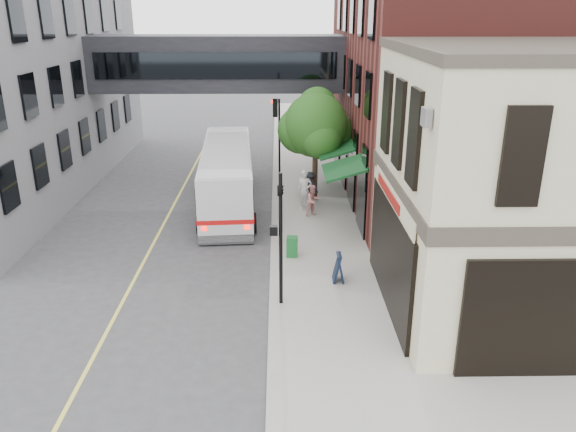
{
  "coord_description": "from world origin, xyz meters",
  "views": [
    {
      "loc": [
        0.34,
        -14.58,
        9.38
      ],
      "look_at": [
        0.65,
        2.99,
        2.87
      ],
      "focal_mm": 35.0,
      "sensor_mm": 36.0,
      "label": 1
    }
  ],
  "objects_px": {
    "pedestrian_b": "(313,200)",
    "pedestrian_c": "(310,186)",
    "newspaper_box": "(292,247)",
    "bus": "(227,174)",
    "pedestrian_a": "(305,190)",
    "sandwich_board": "(339,268)"
  },
  "relations": [
    {
      "from": "pedestrian_b",
      "to": "pedestrian_c",
      "type": "xyz_separation_m",
      "value": [
        -0.03,
        2.23,
        0.0
      ]
    },
    {
      "from": "pedestrian_b",
      "to": "newspaper_box",
      "type": "bearing_deg",
      "value": -134.5
    },
    {
      "from": "bus",
      "to": "newspaper_box",
      "type": "bearing_deg",
      "value": -65.38
    },
    {
      "from": "pedestrian_c",
      "to": "newspaper_box",
      "type": "relative_size",
      "value": 1.83
    },
    {
      "from": "bus",
      "to": "pedestrian_c",
      "type": "xyz_separation_m",
      "value": [
        4.16,
        0.17,
        -0.72
      ]
    },
    {
      "from": "pedestrian_a",
      "to": "sandwich_board",
      "type": "bearing_deg",
      "value": -84.75
    },
    {
      "from": "pedestrian_b",
      "to": "sandwich_board",
      "type": "bearing_deg",
      "value": -116.93
    },
    {
      "from": "pedestrian_c",
      "to": "pedestrian_b",
      "type": "bearing_deg",
      "value": -55.45
    },
    {
      "from": "pedestrian_a",
      "to": "pedestrian_b",
      "type": "bearing_deg",
      "value": -70.75
    },
    {
      "from": "bus",
      "to": "newspaper_box",
      "type": "height_order",
      "value": "bus"
    },
    {
      "from": "pedestrian_a",
      "to": "sandwich_board",
      "type": "relative_size",
      "value": 1.84
    },
    {
      "from": "pedestrian_b",
      "to": "newspaper_box",
      "type": "distance_m",
      "value": 4.81
    },
    {
      "from": "pedestrian_c",
      "to": "newspaper_box",
      "type": "height_order",
      "value": "pedestrian_c"
    },
    {
      "from": "bus",
      "to": "pedestrian_a",
      "type": "bearing_deg",
      "value": -16.07
    },
    {
      "from": "sandwich_board",
      "to": "pedestrian_b",
      "type": "bearing_deg",
      "value": 95.18
    },
    {
      "from": "pedestrian_c",
      "to": "pedestrian_a",
      "type": "bearing_deg",
      "value": -70.44
    },
    {
      "from": "bus",
      "to": "pedestrian_a",
      "type": "distance_m",
      "value": 4.02
    },
    {
      "from": "newspaper_box",
      "to": "sandwich_board",
      "type": "height_order",
      "value": "sandwich_board"
    },
    {
      "from": "pedestrian_b",
      "to": "pedestrian_c",
      "type": "relative_size",
      "value": 1.0
    },
    {
      "from": "sandwich_board",
      "to": "newspaper_box",
      "type": "bearing_deg",
      "value": 127.58
    },
    {
      "from": "newspaper_box",
      "to": "sandwich_board",
      "type": "bearing_deg",
      "value": -46.82
    },
    {
      "from": "pedestrian_a",
      "to": "pedestrian_c",
      "type": "distance_m",
      "value": 1.33
    }
  ]
}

